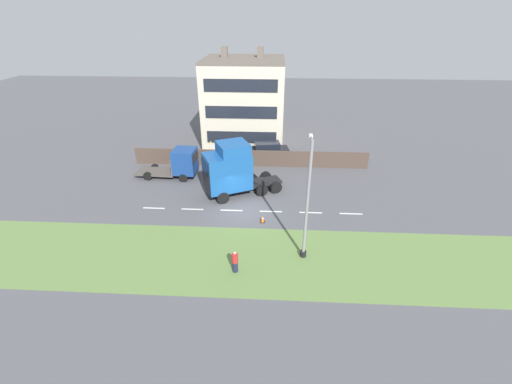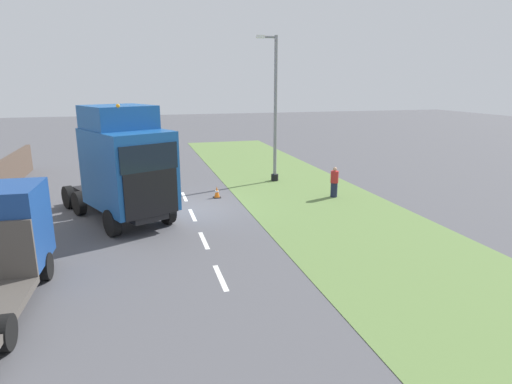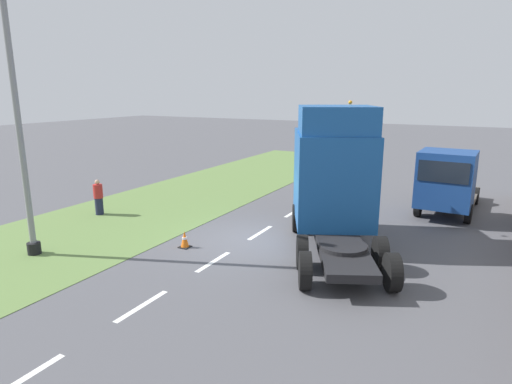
{
  "view_description": "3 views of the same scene",
  "coord_description": "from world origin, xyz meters",
  "views": [
    {
      "loc": [
        -23.56,
        -2.39,
        14.46
      ],
      "look_at": [
        -1.51,
        -1.18,
        2.57
      ],
      "focal_mm": 24.0,
      "sensor_mm": 36.0,
      "label": 1
    },
    {
      "loc": [
        2.11,
        18.78,
        5.61
      ],
      "look_at": [
        -2.59,
        1.94,
        1.12
      ],
      "focal_mm": 30.0,
      "sensor_mm": 36.0,
      "label": 2
    },
    {
      "loc": [
        7.06,
        -12.72,
        5.2
      ],
      "look_at": [
        -0.29,
        1.1,
        1.51
      ],
      "focal_mm": 30.0,
      "sensor_mm": 36.0,
      "label": 3
    }
  ],
  "objects": [
    {
      "name": "lorry_cab",
      "position": [
        2.65,
        1.21,
        2.38
      ],
      "size": [
        5.06,
        6.93,
        4.88
      ],
      "rotation": [
        0.0,
        0.0,
        0.44
      ],
      "color": "black",
      "rests_on": "ground"
    },
    {
      "name": "traffic_cone_lead",
      "position": [
        -1.57,
        -1.69,
        0.28
      ],
      "size": [
        0.36,
        0.36,
        0.58
      ],
      "color": "black",
      "rests_on": "ground"
    },
    {
      "name": "pedestrian",
      "position": [
        -7.26,
        -0.2,
        0.75
      ],
      "size": [
        0.39,
        0.39,
        1.54
      ],
      "color": "#1E233D",
      "rests_on": "ground"
    },
    {
      "name": "flatbed_truck",
      "position": [
        5.91,
        6.41,
        1.5
      ],
      "size": [
        2.41,
        5.96,
        2.86
      ],
      "rotation": [
        0.0,
        0.0,
        3.09
      ],
      "color": "navy",
      "rests_on": "ground"
    },
    {
      "name": "grass_verge",
      "position": [
        -6.0,
        0.0,
        0.01
      ],
      "size": [
        7.0,
        44.0,
        0.01
      ],
      "color": "#607F42",
      "rests_on": "ground"
    },
    {
      "name": "lamp_post",
      "position": [
        -5.48,
        -4.51,
        3.66
      ],
      "size": [
        1.33,
        0.42,
        8.09
      ],
      "color": "black",
      "rests_on": "ground"
    },
    {
      "name": "ground_plane",
      "position": [
        0.0,
        0.0,
        0.0
      ],
      "size": [
        120.0,
        120.0,
        0.0
      ],
      "primitive_type": "plane",
      "color": "#515156",
      "rests_on": "ground"
    },
    {
      "name": "lane_markings",
      "position": [
        0.0,
        -0.7,
        0.0
      ],
      "size": [
        0.16,
        17.8,
        0.0
      ],
      "color": "white",
      "rests_on": "ground"
    }
  ]
}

